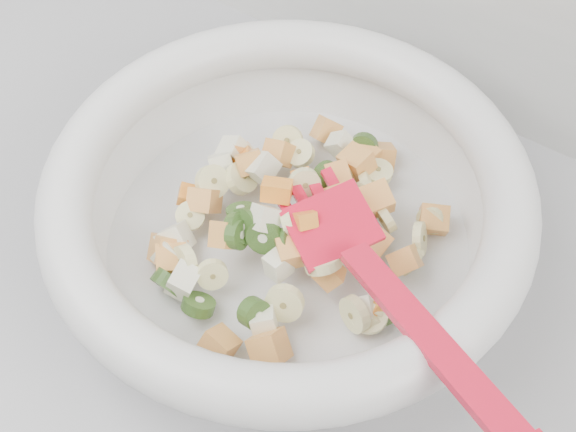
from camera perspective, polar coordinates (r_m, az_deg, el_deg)
The scene contains 1 object.
mixing_bowl at distance 0.59m, azimuth 0.03°, elevation 0.44°, with size 0.42×0.36×0.12m.
Camera 1 is at (0.22, 1.21, 1.42)m, focal length 50.00 mm.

